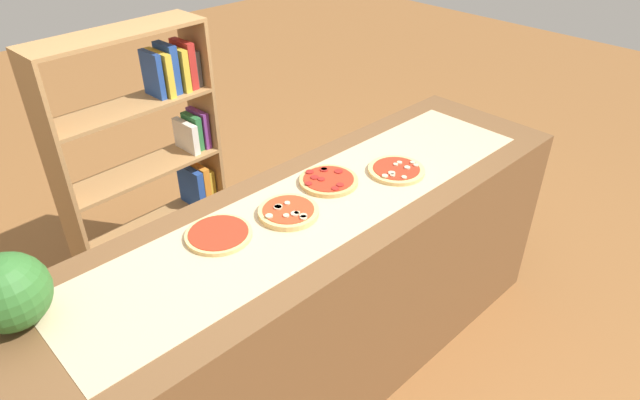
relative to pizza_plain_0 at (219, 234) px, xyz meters
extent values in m
plane|color=brown|center=(0.40, -0.10, -0.93)|extent=(12.00, 12.00, 0.00)
cube|color=brown|center=(0.40, -0.10, -0.47)|extent=(2.43, 0.70, 0.92)
cube|color=tan|center=(0.40, -0.10, -0.01)|extent=(2.08, 0.47, 0.00)
cylinder|color=#DBB26B|center=(0.00, 0.00, 0.00)|extent=(0.24, 0.24, 0.02)
cylinder|color=red|center=(0.00, 0.00, 0.01)|extent=(0.21, 0.21, 0.00)
cylinder|color=#DBB26B|center=(0.27, -0.07, 0.00)|extent=(0.23, 0.23, 0.02)
cylinder|color=red|center=(0.27, -0.07, 0.01)|extent=(0.19, 0.19, 0.00)
cylinder|color=#C6B28E|center=(0.23, -0.10, 0.02)|extent=(0.02, 0.02, 0.01)
cylinder|color=#C6B28E|center=(0.25, -0.03, 0.02)|extent=(0.03, 0.03, 0.01)
cylinder|color=#C6B28E|center=(0.26, -0.11, 0.02)|extent=(0.03, 0.03, 0.01)
cylinder|color=#C6B28E|center=(0.29, -0.04, 0.02)|extent=(0.02, 0.02, 0.01)
cylinder|color=#C6B28E|center=(0.24, -0.04, 0.02)|extent=(0.03, 0.03, 0.01)
cylinder|color=#C6B28E|center=(0.28, -0.14, 0.02)|extent=(0.03, 0.03, 0.01)
cylinder|color=#C6B28E|center=(0.27, -0.11, 0.02)|extent=(0.02, 0.02, 0.01)
cylinder|color=#C6B28E|center=(0.27, -0.15, 0.02)|extent=(0.03, 0.03, 0.01)
cylinder|color=#C6B28E|center=(0.18, -0.06, 0.02)|extent=(0.03, 0.03, 0.01)
cylinder|color=tan|center=(0.54, -0.01, 0.00)|extent=(0.24, 0.24, 0.02)
cylinder|color=red|center=(0.54, -0.01, 0.01)|extent=(0.21, 0.21, 0.00)
cylinder|color=maroon|center=(0.45, 0.01, 0.01)|extent=(0.03, 0.03, 0.00)
cylinder|color=maroon|center=(0.50, -0.09, 0.01)|extent=(0.03, 0.03, 0.00)
cylinder|color=maroon|center=(0.57, 0.06, 0.01)|extent=(0.03, 0.03, 0.00)
cylinder|color=maroon|center=(0.50, 0.03, 0.01)|extent=(0.03, 0.03, 0.00)
cylinder|color=maroon|center=(0.60, 0.00, 0.01)|extent=(0.03, 0.03, 0.00)
cylinder|color=maroon|center=(0.51, 0.08, 0.01)|extent=(0.03, 0.03, 0.00)
cylinder|color=maroon|center=(0.51, 0.00, 0.01)|extent=(0.03, 0.03, 0.00)
cylinder|color=maroon|center=(0.57, 0.05, 0.01)|extent=(0.03, 0.03, 0.00)
cylinder|color=maroon|center=(0.53, -0.08, 0.01)|extent=(0.03, 0.03, 0.00)
cylinder|color=#DBB26B|center=(0.81, -0.15, 0.00)|extent=(0.24, 0.24, 0.02)
cylinder|color=red|center=(0.81, -0.15, 0.01)|extent=(0.20, 0.20, 0.00)
cylinder|color=#C6B28E|center=(0.89, -0.17, 0.01)|extent=(0.02, 0.02, 0.01)
cylinder|color=#C6B28E|center=(0.77, -0.22, 0.01)|extent=(0.02, 0.02, 0.01)
cylinder|color=#C6B28E|center=(0.72, -0.16, 0.01)|extent=(0.03, 0.03, 0.01)
cylinder|color=#C6B28E|center=(0.84, -0.18, 0.01)|extent=(0.03, 0.03, 0.01)
cylinder|color=#C6B28E|center=(0.82, -0.13, 0.01)|extent=(0.02, 0.02, 0.01)
cylinder|color=#C6B28E|center=(0.85, -0.13, 0.01)|extent=(0.02, 0.02, 0.01)
cylinder|color=#C6B28E|center=(0.75, -0.16, 0.01)|extent=(0.03, 0.03, 0.01)
cylinder|color=#C6B28E|center=(0.74, -0.18, 0.01)|extent=(0.02, 0.02, 0.01)
cylinder|color=#C6B28E|center=(0.88, -0.19, 0.01)|extent=(0.02, 0.02, 0.01)
sphere|color=#2D6628|center=(-0.66, 0.06, 0.10)|extent=(0.23, 0.23, 0.23)
cube|color=#A87A47|center=(0.60, 1.01, -0.23)|extent=(0.03, 0.24, 1.40)
cube|color=#A87A47|center=(-0.20, 0.97, -0.23)|extent=(0.03, 0.24, 1.40)
cube|color=#A87A47|center=(0.20, 0.99, -0.92)|extent=(0.80, 0.28, 0.02)
cube|color=gold|center=(0.56, 1.01, -0.79)|extent=(0.05, 0.18, 0.25)
cube|color=#B22823|center=(0.51, 1.01, -0.79)|extent=(0.05, 0.18, 0.25)
cube|color=orange|center=(0.46, 1.00, -0.83)|extent=(0.04, 0.16, 0.16)
cube|color=silver|center=(0.42, 1.00, -0.83)|extent=(0.03, 0.14, 0.18)
cube|color=#47423D|center=(0.37, 1.00, -0.82)|extent=(0.05, 0.18, 0.18)
cube|color=gold|center=(0.32, 1.00, -0.81)|extent=(0.05, 0.20, 0.20)
cube|color=#A87A47|center=(0.20, 0.99, -0.58)|extent=(0.80, 0.28, 0.02)
cube|color=gold|center=(0.56, 1.01, -0.47)|extent=(0.05, 0.14, 0.19)
cube|color=orange|center=(0.51, 1.01, -0.45)|extent=(0.05, 0.19, 0.24)
cube|color=#234799|center=(0.47, 1.00, -0.45)|extent=(0.05, 0.20, 0.24)
cube|color=#A87A47|center=(0.20, 0.99, -0.23)|extent=(0.80, 0.28, 0.02)
cube|color=#753384|center=(0.56, 1.01, -0.12)|extent=(0.04, 0.16, 0.20)
cube|color=#2D753D|center=(0.52, 1.01, -0.13)|extent=(0.04, 0.14, 0.19)
cube|color=silver|center=(0.48, 1.00, -0.14)|extent=(0.05, 0.18, 0.16)
cube|color=#A87A47|center=(0.20, 0.99, 0.11)|extent=(0.80, 0.28, 0.02)
cube|color=#47423D|center=(0.57, 1.01, 0.21)|extent=(0.03, 0.14, 0.18)
cube|color=#B22823|center=(0.53, 1.01, 0.24)|extent=(0.05, 0.16, 0.23)
cube|color=gold|center=(0.48, 1.00, 0.23)|extent=(0.04, 0.18, 0.21)
cube|color=#234799|center=(0.43, 1.00, 0.24)|extent=(0.05, 0.15, 0.24)
cube|color=gold|center=(0.39, 1.00, 0.23)|extent=(0.04, 0.18, 0.21)
cube|color=#234799|center=(0.35, 1.00, 0.23)|extent=(0.04, 0.15, 0.22)
cube|color=#A87A47|center=(0.20, 0.99, 0.46)|extent=(0.80, 0.28, 0.02)
camera|label=1|loc=(-0.83, -1.38, 1.17)|focal=30.93mm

